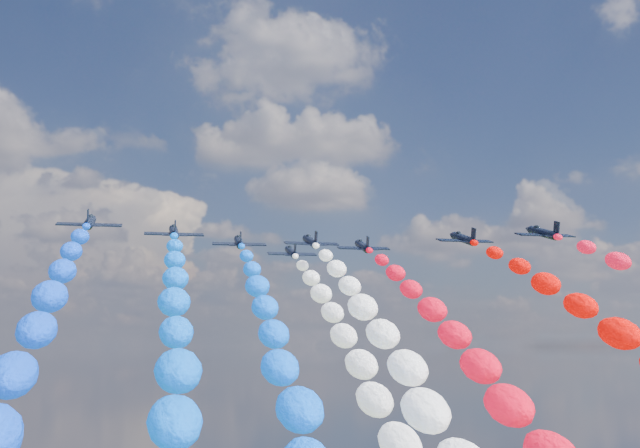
{
  "coord_description": "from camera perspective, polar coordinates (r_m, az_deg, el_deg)",
  "views": [
    {
      "loc": [
        -24.42,
        -130.96,
        75.24
      ],
      "look_at": [
        0.0,
        4.0,
        94.97
      ],
      "focal_mm": 47.95,
      "sensor_mm": 36.0,
      "label": 1
    }
  ],
  "objects": [
    {
      "name": "jet_5",
      "position": [
        152.29,
        2.87,
        -1.49
      ],
      "size": [
        9.49,
        12.78,
        5.66
      ],
      "primitive_type": null,
      "rotation": [
        0.25,
        0.0,
        -0.03
      ],
      "color": "black"
    },
    {
      "name": "trail_2",
      "position": [
        85.37,
        -2.08,
        -12.89
      ],
      "size": [
        5.47,
        117.34,
        52.35
      ],
      "primitive_type": null,
      "color": "blue"
    },
    {
      "name": "jet_3",
      "position": [
        145.17,
        -0.62,
        -1.17
      ],
      "size": [
        9.5,
        12.79,
        5.66
      ],
      "primitive_type": null,
      "rotation": [
        0.25,
        0.0,
        0.03
      ],
      "color": "black"
    },
    {
      "name": "trail_1",
      "position": [
        73.29,
        -9.66,
        -13.56
      ],
      "size": [
        5.47,
        117.34,
        52.35
      ],
      "primitive_type": null,
      "color": "blue"
    },
    {
      "name": "jet_7",
      "position": [
        138.81,
        14.67,
        -0.58
      ],
      "size": [
        9.62,
        12.88,
        5.66
      ],
      "primitive_type": null,
      "rotation": [
        0.25,
        0.0,
        0.04
      ],
      "color": "black"
    },
    {
      "name": "trail_0",
      "position": [
        65.83,
        -20.44,
        -13.79
      ],
      "size": [
        5.47,
        117.34,
        52.35
      ],
      "primitive_type": null,
      "color": "blue"
    },
    {
      "name": "trail_4",
      "position": [
        101.07,
        3.15,
        -12.15
      ],
      "size": [
        5.47,
        117.34,
        52.35
      ],
      "primitive_type": null,
      "color": "white"
    },
    {
      "name": "jet_4",
      "position": [
        161.73,
        -1.92,
        -1.89
      ],
      "size": [
        9.25,
        12.61,
        5.66
      ],
      "primitive_type": null,
      "rotation": [
        0.25,
        0.0,
        0.01
      ],
      "color": "black"
    },
    {
      "name": "jet_6",
      "position": [
        143.4,
        9.54,
        -0.97
      ],
      "size": [
        9.6,
        12.86,
        5.66
      ],
      "primitive_type": null,
      "rotation": [
        0.25,
        0.0,
        0.04
      ],
      "color": "black"
    },
    {
      "name": "jet_0",
      "position": [
        127.2,
        -15.12,
        0.11
      ],
      "size": [
        9.43,
        12.74,
        5.66
      ],
      "primitive_type": null,
      "rotation": [
        0.25,
        0.0,
        0.03
      ],
      "color": "black"
    },
    {
      "name": "trail_3",
      "position": [
        84.89,
        6.44,
        -12.87
      ],
      "size": [
        5.47,
        117.34,
        52.35
      ],
      "primitive_type": null,
      "color": "white"
    },
    {
      "name": "trail_5",
      "position": [
        93.21,
        11.7,
        -12.33
      ],
      "size": [
        5.47,
        117.34,
        52.35
      ],
      "primitive_type": null,
      "color": "red"
    },
    {
      "name": "jet_2",
      "position": [
        146.74,
        -5.43,
        -1.21
      ],
      "size": [
        9.45,
        12.76,
        5.66
      ],
      "primitive_type": null,
      "rotation": [
        0.25,
        0.0,
        -0.03
      ],
      "color": "black"
    },
    {
      "name": "jet_1",
      "position": [
        135.07,
        -9.72,
        -0.53
      ],
      "size": [
        9.45,
        12.76,
        5.66
      ],
      "primitive_type": null,
      "rotation": [
        0.25,
        0.0,
        0.03
      ],
      "color": "black"
    }
  ]
}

